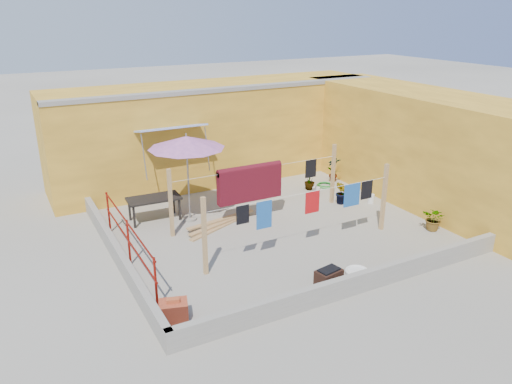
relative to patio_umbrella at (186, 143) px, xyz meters
The scene contains 21 objects.
ground 3.20m from the patio_umbrella, 42.13° to the right, with size 80.00×80.00×0.00m, color #9E998E.
wall_back 3.88m from the patio_umbrella, 54.54° to the left, with size 11.00×3.27×3.21m.
wall_right 7.13m from the patio_umbrella, 12.72° to the right, with size 2.40×9.00×3.20m, color gold.
parapet_front 5.77m from the patio_umbrella, 71.41° to the right, with size 8.30×0.16×0.44m, color gray.
parapet_left 3.44m from the patio_umbrella, 146.34° to the right, with size 0.16×7.30×0.44m, color gray.
red_railing 3.13m from the patio_umbrella, 140.23° to the right, with size 0.05×4.20×1.10m.
clothesline_rig 2.17m from the patio_umbrella, 33.18° to the right, with size 5.09×2.35×1.80m.
patio_umbrella is the anchor object (origin of this frame).
outdoor_table 1.86m from the patio_umbrella, 152.97° to the left, with size 1.45×0.77×0.67m.
brick_stack 5.13m from the patio_umbrella, 114.62° to the right, with size 0.62×0.52×0.46m.
lumber_pile 2.32m from the patio_umbrella, 52.38° to the right, with size 2.21×1.01×0.14m.
brazier 5.29m from the patio_umbrella, 75.66° to the right, with size 0.59×0.45×0.48m.
white_basin 5.46m from the patio_umbrella, 64.51° to the right, with size 0.53×0.53×0.09m.
water_jug_a 4.56m from the patio_umbrella, ahead, with size 0.23×0.23×0.36m.
water_jug_b 5.79m from the patio_umbrella, 14.47° to the right, with size 0.20×0.20×0.31m.
green_hose 5.39m from the patio_umbrella, ahead, with size 0.55×0.55×0.08m.
plant_back_a 3.31m from the patio_umbrella, 36.04° to the left, with size 0.71×0.62×0.79m, color #25601B.
plant_back_b 4.72m from the patio_umbrella, ahead, with size 0.33×0.33×0.60m, color #25601B.
plant_right_a 5.76m from the patio_umbrella, ahead, with size 0.46×0.31×0.87m, color #25601B.
plant_right_b 4.87m from the patio_umbrella, 12.99° to the right, with size 0.40×0.32×0.72m, color #25601B.
plant_right_c 6.78m from the patio_umbrella, 34.19° to the right, with size 0.58×0.51×0.65m, color #25601B.
Camera 1 is at (-6.08, -10.46, 5.48)m, focal length 35.00 mm.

